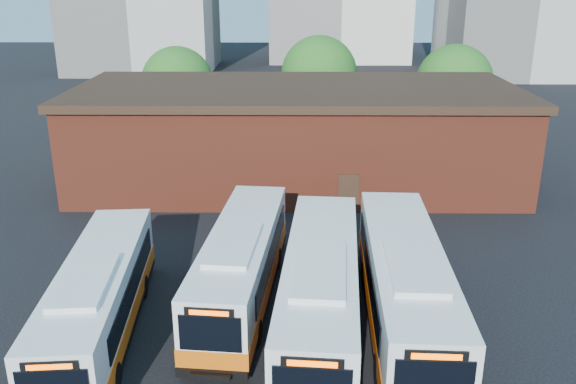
{
  "coord_description": "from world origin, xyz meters",
  "views": [
    {
      "loc": [
        -0.19,
        -19.27,
        13.17
      ],
      "look_at": [
        -0.45,
        7.99,
        3.44
      ],
      "focal_mm": 38.0,
      "sensor_mm": 36.0,
      "label": 1
    }
  ],
  "objects_px": {
    "bus_west": "(99,303)",
    "bus_mideast": "(321,296)",
    "bus_east": "(405,290)",
    "bus_midwest": "(241,268)"
  },
  "relations": [
    {
      "from": "bus_midwest",
      "to": "bus_mideast",
      "type": "height_order",
      "value": "bus_mideast"
    },
    {
      "from": "bus_mideast",
      "to": "bus_east",
      "type": "bearing_deg",
      "value": 11.69
    },
    {
      "from": "bus_midwest",
      "to": "bus_mideast",
      "type": "bearing_deg",
      "value": -33.02
    },
    {
      "from": "bus_west",
      "to": "bus_midwest",
      "type": "xyz_separation_m",
      "value": [
        5.14,
        2.97,
        0.03
      ]
    },
    {
      "from": "bus_midwest",
      "to": "bus_east",
      "type": "distance_m",
      "value": 6.88
    },
    {
      "from": "bus_mideast",
      "to": "bus_east",
      "type": "height_order",
      "value": "bus_east"
    },
    {
      "from": "bus_west",
      "to": "bus_east",
      "type": "distance_m",
      "value": 11.71
    },
    {
      "from": "bus_west",
      "to": "bus_mideast",
      "type": "height_order",
      "value": "bus_mideast"
    },
    {
      "from": "bus_east",
      "to": "bus_west",
      "type": "bearing_deg",
      "value": -173.48
    },
    {
      "from": "bus_west",
      "to": "bus_mideast",
      "type": "xyz_separation_m",
      "value": [
        8.39,
        0.4,
        0.15
      ]
    }
  ]
}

